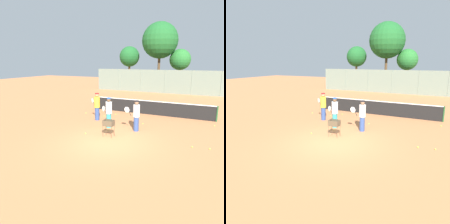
# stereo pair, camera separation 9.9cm
# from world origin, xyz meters

# --- Properties ---
(ground_plane) EXTENTS (80.00, 80.00, 0.00)m
(ground_plane) POSITION_xyz_m (0.00, 0.00, 0.00)
(ground_plane) COLOR #D37F4C
(tennis_net) EXTENTS (9.46, 0.10, 1.07)m
(tennis_net) POSITION_xyz_m (0.00, 6.75, 0.56)
(tennis_net) COLOR #26592D
(tennis_net) RESTS_ON ground_plane
(back_fence) EXTENTS (22.31, 0.08, 2.91)m
(back_fence) POSITION_xyz_m (0.00, 18.59, 1.46)
(back_fence) COLOR gray
(back_fence) RESTS_ON ground_plane
(tree_0) EXTENTS (2.94, 2.94, 5.65)m
(tree_0) POSITION_xyz_m (-0.75, 23.61, 4.12)
(tree_0) COLOR brown
(tree_0) RESTS_ON ground_plane
(tree_1) EXTENTS (3.17, 3.17, 6.27)m
(tree_1) POSITION_xyz_m (-8.74, 24.33, 4.65)
(tree_1) COLOR brown
(tree_1) RESTS_ON ground_plane
(tree_2) EXTENTS (4.95, 4.95, 9.25)m
(tree_2) POSITION_xyz_m (-3.42, 22.29, 6.75)
(tree_2) COLOR brown
(tree_2) RESTS_ON ground_plane
(player_white_outfit) EXTENTS (0.89, 0.52, 1.86)m
(player_white_outfit) POSITION_xyz_m (-2.73, 3.63, 0.97)
(player_white_outfit) COLOR #334C8C
(player_white_outfit) RESTS_ON ground_plane
(player_red_cap) EXTENTS (0.90, 0.41, 1.79)m
(player_red_cap) POSITION_xyz_m (0.53, 2.49, 0.93)
(player_red_cap) COLOR #334C8C
(player_red_cap) RESTS_ON ground_plane
(player_yellow_shirt) EXTENTS (0.38, 0.94, 1.83)m
(player_yellow_shirt) POSITION_xyz_m (-1.22, 2.43, 0.95)
(player_yellow_shirt) COLOR teal
(player_yellow_shirt) RESTS_ON ground_plane
(ball_cart) EXTENTS (0.56, 0.41, 0.91)m
(ball_cart) POSITION_xyz_m (-0.45, 0.92, 0.68)
(ball_cart) COLOR brown
(ball_cart) RESTS_ON ground_plane
(tennis_ball_0) EXTENTS (0.07, 0.07, 0.07)m
(tennis_ball_0) POSITION_xyz_m (3.78, 1.29, 0.03)
(tennis_ball_0) COLOR #D1E54C
(tennis_ball_0) RESTS_ON ground_plane
(tennis_ball_1) EXTENTS (0.07, 0.07, 0.07)m
(tennis_ball_1) POSITION_xyz_m (-4.48, 4.92, 0.03)
(tennis_ball_1) COLOR #D1E54C
(tennis_ball_1) RESTS_ON ground_plane
(tennis_ball_2) EXTENTS (0.07, 0.07, 0.07)m
(tennis_ball_2) POSITION_xyz_m (0.44, 4.01, 0.03)
(tennis_ball_2) COLOR #D1E54C
(tennis_ball_2) RESTS_ON ground_plane
(tennis_ball_3) EXTENTS (0.07, 0.07, 0.07)m
(tennis_ball_3) POSITION_xyz_m (4.61, 5.53, 0.03)
(tennis_ball_3) COLOR #D1E54C
(tennis_ball_3) RESTS_ON ground_plane
(tennis_ball_4) EXTENTS (0.07, 0.07, 0.07)m
(tennis_ball_4) POSITION_xyz_m (-1.81, 0.73, 0.03)
(tennis_ball_4) COLOR #D1E54C
(tennis_ball_4) RESTS_ON ground_plane
(tennis_ball_5) EXTENTS (0.07, 0.07, 0.07)m
(tennis_ball_5) POSITION_xyz_m (-2.23, 5.57, 0.03)
(tennis_ball_5) COLOR #D1E54C
(tennis_ball_5) RESTS_ON ground_plane
(tennis_ball_6) EXTENTS (0.07, 0.07, 0.07)m
(tennis_ball_6) POSITION_xyz_m (-2.75, 4.68, 0.03)
(tennis_ball_6) COLOR #D1E54C
(tennis_ball_6) RESTS_ON ground_plane
(tennis_ball_7) EXTENTS (0.07, 0.07, 0.07)m
(tennis_ball_7) POSITION_xyz_m (-0.97, 1.87, 0.03)
(tennis_ball_7) COLOR #D1E54C
(tennis_ball_7) RESTS_ON ground_plane
(tennis_ball_8) EXTENTS (0.07, 0.07, 0.07)m
(tennis_ball_8) POSITION_xyz_m (4.52, 1.40, 0.03)
(tennis_ball_8) COLOR #D1E54C
(tennis_ball_8) RESTS_ON ground_plane
(parked_car) EXTENTS (4.20, 1.70, 1.60)m
(parked_car) POSITION_xyz_m (0.84, 21.11, 0.66)
(parked_car) COLOR white
(parked_car) RESTS_ON ground_plane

